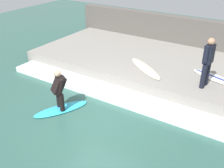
{
  "coord_description": "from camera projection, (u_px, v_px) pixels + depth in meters",
  "views": [
    {
      "loc": [
        -5.23,
        -3.9,
        4.54
      ],
      "look_at": [
        0.87,
        0.0,
        0.7
      ],
      "focal_mm": 42.0,
      "sensor_mm": 36.0,
      "label": 1
    }
  ],
  "objects": [
    {
      "name": "surfboard_waiting_near",
      "position": [
        215.0,
        78.0,
        8.88
      ],
      "size": [
        1.04,
        1.73,
        0.07
      ],
      "color": "white",
      "rests_on": "concrete_ledge"
    },
    {
      "name": "surfer_riding",
      "position": [
        59.0,
        88.0,
        7.8
      ],
      "size": [
        0.55,
        0.57,
        1.31
      ],
      "color": "black",
      "rests_on": "surfboard_riding"
    },
    {
      "name": "wave_foam_crest",
      "position": [
        118.0,
        96.0,
        8.75
      ],
      "size": [
        0.86,
        9.14,
        0.19
      ],
      "primitive_type": "cube",
      "color": "silver",
      "rests_on": "ground_plane"
    },
    {
      "name": "surfer_waiting_near",
      "position": [
        208.0,
        60.0,
        7.99
      ],
      "size": [
        0.54,
        0.27,
        1.6
      ],
      "color": "black",
      "rests_on": "concrete_ledge"
    },
    {
      "name": "ground_plane",
      "position": [
        96.0,
        116.0,
        7.87
      ],
      "size": [
        28.0,
        28.0,
        0.0
      ],
      "primitive_type": "plane",
      "color": "#2D564C"
    },
    {
      "name": "surfboard_riding",
      "position": [
        61.0,
        109.0,
        8.16
      ],
      "size": [
        1.79,
        1.25,
        0.06
      ],
      "color": "#2DADD1",
      "rests_on": "ground_plane"
    },
    {
      "name": "concrete_ledge",
      "position": [
        152.0,
        64.0,
        10.62
      ],
      "size": [
        4.4,
        9.62,
        0.54
      ],
      "primitive_type": "cube",
      "color": "gray",
      "rests_on": "ground_plane"
    },
    {
      "name": "back_wall",
      "position": [
        175.0,
        35.0,
        12.17
      ],
      "size": [
        0.5,
        10.1,
        1.72
      ],
      "primitive_type": "cube",
      "color": "#544F49",
      "rests_on": "ground_plane"
    },
    {
      "name": "surfboard_spare",
      "position": [
        145.0,
        68.0,
        9.56
      ],
      "size": [
        1.55,
        1.89,
        0.06
      ],
      "color": "beige",
      "rests_on": "concrete_ledge"
    }
  ]
}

